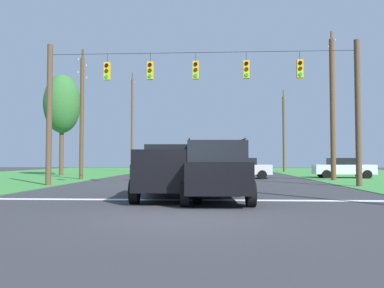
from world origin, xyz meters
The scene contains 17 objects.
ground_plane centered at (0.00, 0.00, 0.00)m, with size 120.00×120.00×0.00m, color #333338.
stop_bar_stripe centered at (0.00, 3.94, 0.00)m, with size 14.21×0.45×0.01m, color white.
lane_dash_0 centered at (0.00, 9.94, 0.00)m, with size 0.15×2.50×0.01m, color white.
lane_dash_1 centered at (0.00, 16.68, 0.00)m, with size 0.15×2.50×0.01m, color white.
lane_dash_2 centered at (0.00, 24.22, 0.00)m, with size 0.15×2.50×0.01m, color white.
lane_dash_3 centered at (0.00, 30.36, 0.00)m, with size 0.15×2.50×0.01m, color white.
lane_dash_4 centered at (0.00, 34.56, 0.00)m, with size 0.15×2.50×0.01m, color white.
overhead_signal_span centered at (0.09, 10.85, 4.36)m, with size 16.67×0.31×7.66m.
pickup_truck centered at (-0.81, 4.69, 0.97)m, with size 2.43×5.46×1.95m.
suv_black centered at (0.81, 3.64, 1.06)m, with size 2.39×4.88×2.05m.
distant_car_crossing_white centered at (10.56, 19.97, 0.79)m, with size 4.40×2.23×1.52m.
distant_car_oncoming centered at (2.92, 19.20, 0.79)m, with size 4.38×2.19×1.52m.
utility_pole_mid_right centered at (8.81, 16.69, 4.88)m, with size 0.34×1.61×10.09m.
utility_pole_far_right centered at (8.82, 34.29, 4.49)m, with size 0.27×1.91×9.30m.
utility_pole_mid_left centered at (-8.48, 17.16, 4.60)m, with size 0.28×1.84×9.26m.
utility_pole_far_left centered at (-8.53, 34.44, 5.63)m, with size 0.27×1.77×11.53m.
tree_roadside_right centered at (-12.41, 23.41, 6.25)m, with size 3.14×3.14×8.88m.
Camera 1 is at (0.71, -9.35, 1.40)m, focal length 35.86 mm.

